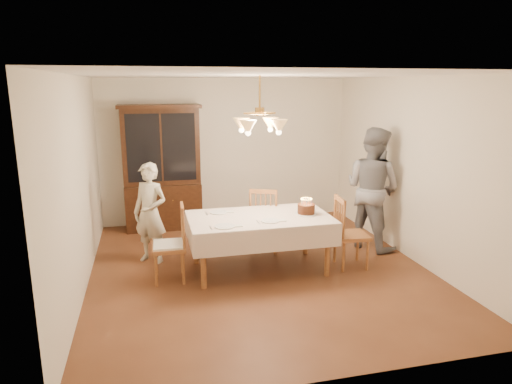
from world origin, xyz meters
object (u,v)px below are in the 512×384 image
object	(u,v)px
dining_table	(259,222)
chair_far_side	(265,223)
china_hutch	(162,170)
birthday_cake	(306,209)
elderly_woman	(150,213)

from	to	relation	value
dining_table	chair_far_side	bearing A→B (deg)	69.77
dining_table	china_hutch	world-z (taller)	china_hutch
birthday_cake	china_hutch	bearing A→B (deg)	128.40
elderly_woman	chair_far_side	bearing A→B (deg)	37.29
chair_far_side	birthday_cake	world-z (taller)	chair_far_side
birthday_cake	elderly_woman	bearing A→B (deg)	161.04
elderly_woman	birthday_cake	xyz separation A→B (m)	(2.07, -0.71, 0.11)
china_hutch	chair_far_side	size ratio (longest dim) A/B	2.16
dining_table	china_hutch	xyz separation A→B (m)	(-1.18, 2.25, 0.36)
dining_table	elderly_woman	size ratio (longest dim) A/B	1.32
chair_far_side	birthday_cake	size ratio (longest dim) A/B	3.33
elderly_woman	birthday_cake	size ratio (longest dim) A/B	4.78
china_hutch	chair_far_side	bearing A→B (deg)	-47.23
china_hutch	elderly_woman	size ratio (longest dim) A/B	1.51
chair_far_side	birthday_cake	bearing A→B (deg)	-62.68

